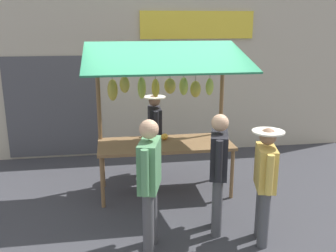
# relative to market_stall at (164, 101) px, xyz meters

# --- Properties ---
(ground_plane) EXTENTS (40.00, 40.00, 0.00)m
(ground_plane) POSITION_rel_market_stall_xyz_m (-0.00, 0.06, -1.57)
(ground_plane) COLOR #38383D
(street_backdrop) EXTENTS (9.00, 0.30, 3.40)m
(street_backdrop) POSITION_rel_market_stall_xyz_m (0.03, -2.13, 0.13)
(street_backdrop) COLOR #B2A893
(street_backdrop) RESTS_ON ground
(market_stall) EXTENTS (2.50, 1.46, 2.50)m
(market_stall) POSITION_rel_market_stall_xyz_m (0.00, 0.00, 0.00)
(market_stall) COLOR brown
(market_stall) RESTS_ON ground
(vendor_with_sunhat) EXTENTS (0.40, 0.67, 1.55)m
(vendor_with_sunhat) POSITION_rel_market_stall_xyz_m (0.08, -0.69, -0.66)
(vendor_with_sunhat) COLOR navy
(vendor_with_sunhat) RESTS_ON ground
(shopper_with_shopping_bag) EXTENTS (0.35, 0.68, 1.66)m
(shopper_with_shopping_bag) POSITION_rel_market_stall_xyz_m (-0.52, 1.39, -0.60)
(shopper_with_shopping_bag) COLOR #4C4C51
(shopper_with_shopping_bag) RESTS_ON ground
(shopper_in_grey_tee) EXTENTS (0.35, 0.70, 1.71)m
(shopper_in_grey_tee) POSITION_rel_market_stall_xyz_m (0.43, 1.70, -0.57)
(shopper_in_grey_tee) COLOR #4C4C51
(shopper_in_grey_tee) RESTS_ON ground
(shopper_with_ponytail) EXTENTS (0.40, 0.66, 1.55)m
(shopper_with_ponytail) POSITION_rel_market_stall_xyz_m (-1.03, 1.74, -0.66)
(shopper_with_ponytail) COLOR #4C4C51
(shopper_with_ponytail) RESTS_ON ground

